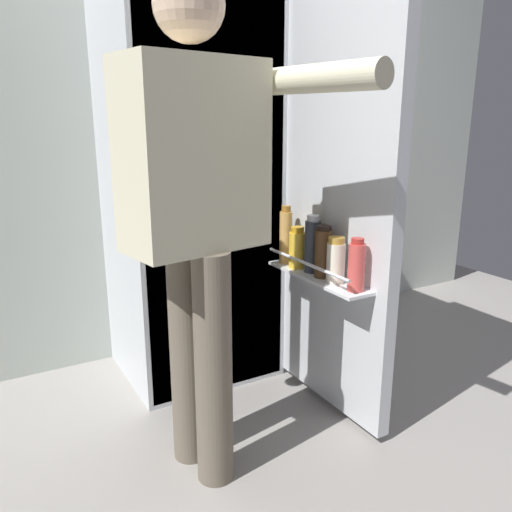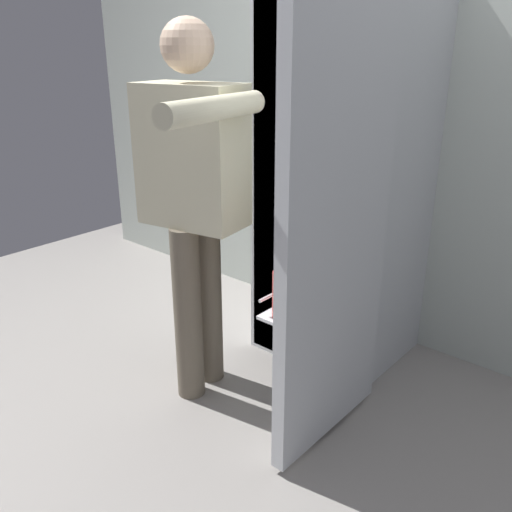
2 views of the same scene
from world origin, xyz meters
name	(u,v)px [view 2 (image 2 of 2)]	position (x,y,z in m)	size (l,w,h in m)	color
ground_plane	(269,390)	(0.00, 0.00, 0.00)	(5.11, 5.11, 0.00)	gray
kitchen_wall	(386,87)	(0.00, 0.88, 1.27)	(4.40, 0.10, 2.54)	beige
refrigerator	(343,181)	(0.03, 0.48, 0.88)	(0.71, 1.21, 1.77)	silver
person	(195,188)	(-0.26, -0.16, 0.93)	(0.60, 0.67, 1.56)	#665B4C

